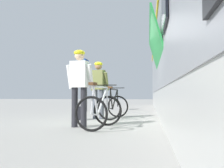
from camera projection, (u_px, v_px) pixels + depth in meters
The scene contains 8 objects.
ground_plane at pixel (109, 122), 6.70m from camera, with size 80.00×80.00×0.00m, color #A09E99.
train_car at pixel (204, 57), 8.00m from camera, with size 3.27×21.64×3.88m.
cyclist_near_in_olive at pixel (98, 85), 7.56m from camera, with size 0.65×0.40×1.76m.
cyclist_far_in_white at pixel (79, 81), 5.58m from camera, with size 0.64×0.36×1.76m.
bicycle_near_black at pixel (114, 106), 7.57m from camera, with size 0.83×1.15×0.99m.
bicycle_far_silver at pixel (100, 110), 5.36m from camera, with size 0.87×1.17×0.99m.
backpack_on_platform at pixel (78, 113), 7.17m from camera, with size 0.28×0.18×0.40m, color black.
platform_sign_post at pixel (86, 76), 11.22m from camera, with size 0.08×0.70×2.40m.
Camera 1 is at (1.07, -6.66, 0.72)m, focal length 39.32 mm.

